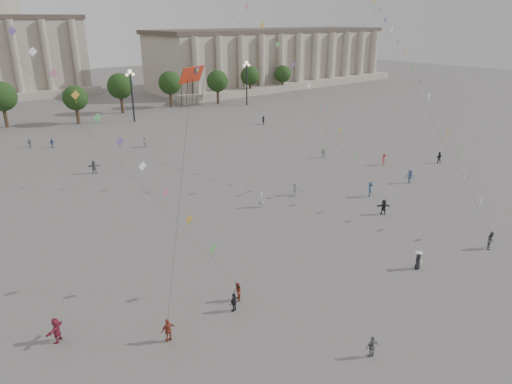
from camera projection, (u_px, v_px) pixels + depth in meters
ground at (342, 292)px, 36.32m from camera, size 360.00×360.00×0.00m
hall_east at (275, 58)px, 145.50m from camera, size 84.00×26.22×17.20m
tree_row at (44, 98)px, 90.93m from camera, size 137.12×5.12×8.00m
lamp_post_mid_east at (131, 86)px, 93.26m from camera, size 2.00×0.90×10.65m
lamp_post_far_east at (247, 75)px, 110.91m from camera, size 2.00×0.90×10.65m
person_crowd_0 at (52, 143)px, 76.36m from camera, size 0.92×0.49×1.50m
person_crowd_3 at (384, 207)px, 50.38m from camera, size 1.60×1.34×1.72m
person_crowd_4 at (145, 142)px, 76.60m from camera, size 1.57×1.48×1.77m
person_crowd_6 at (295, 189)px, 55.84m from camera, size 1.02×0.60×1.57m
person_crowd_7 at (324, 153)px, 70.77m from camera, size 1.48×1.30×1.62m
person_crowd_8 at (384, 160)px, 67.19m from camera, size 1.27×1.01×1.72m
person_crowd_9 at (263, 120)px, 92.98m from camera, size 1.45×1.45×1.67m
person_crowd_12 at (94, 167)px, 63.58m from camera, size 1.84×1.21×1.90m
person_crowd_13 at (261, 200)px, 52.23m from camera, size 0.69×0.80×1.83m
person_crowd_14 at (410, 176)px, 59.89m from camera, size 1.32×1.31×1.83m
person_crowd_15 at (439, 157)px, 68.24m from camera, size 0.96×1.02×1.68m
person_crowd_16 at (30, 143)px, 76.45m from camera, size 0.94×0.72×1.48m
tourist_0 at (168, 330)px, 30.53m from camera, size 1.05×0.50×1.74m
tourist_2 at (56, 330)px, 30.49m from camera, size 1.63×1.46×1.80m
tourist_3 at (372, 347)px, 29.17m from camera, size 0.96×0.63×1.51m
tourist_4 at (234, 302)px, 33.72m from camera, size 0.95×0.57×1.51m
kite_flyer_0 at (237, 292)px, 34.95m from camera, size 0.93×0.95×1.54m
kite_flyer_1 at (371, 189)px, 55.32m from camera, size 1.32×1.37×1.88m
kite_flyer_2 at (491, 240)px, 42.84m from camera, size 1.03×0.93×1.74m
hat_person at (418, 260)px, 39.42m from camera, size 0.85×0.74×1.69m
dragon_kite at (192, 87)px, 29.35m from camera, size 3.28×1.92×16.34m
kite_train_east at (388, 29)px, 64.04m from camera, size 30.03×46.48×65.32m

